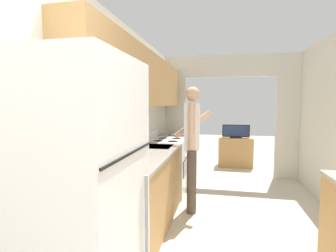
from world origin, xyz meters
The scene contains 9 objects.
wall_left centered at (-1.30, 2.22, 1.50)m, with size 0.38×7.19×2.50m.
wall_far_with_doorway centered at (0.00, 4.82, 1.46)m, with size 3.11×0.06×2.50m.
counter_left centered at (-1.05, 2.56, 0.45)m, with size 0.62×3.79×0.90m.
refrigerator centered at (-0.98, 0.51, 0.87)m, with size 0.78×0.71×1.75m.
range_oven centered at (-1.05, 3.56, 0.46)m, with size 0.66×0.78×1.04m.
person centered at (-0.55, 2.86, 0.94)m, with size 0.56×0.39×1.74m.
tv_cabinet centered at (0.18, 5.67, 0.35)m, with size 0.80×0.42×0.70m.
television centered at (0.18, 5.63, 0.85)m, with size 0.63×0.16×0.31m.
knife centered at (-1.12, 4.19, 0.91)m, with size 0.07×0.30×0.02m.
Camera 1 is at (-0.15, -0.73, 1.51)m, focal length 28.00 mm.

